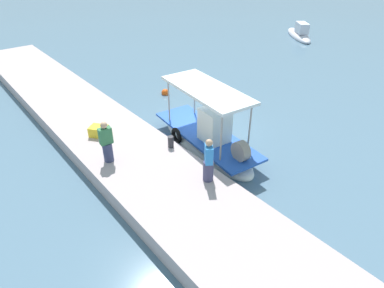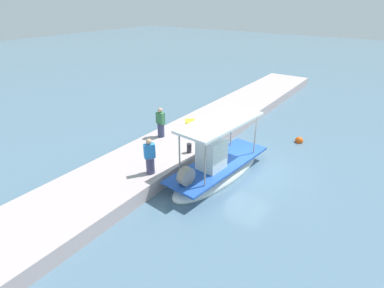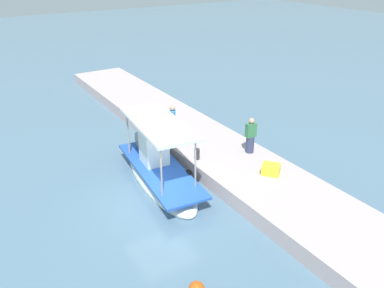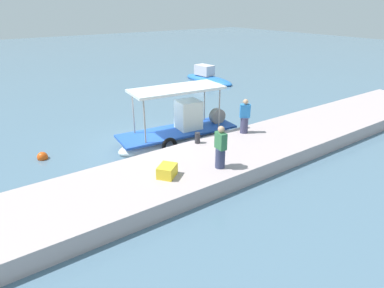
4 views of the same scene
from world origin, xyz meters
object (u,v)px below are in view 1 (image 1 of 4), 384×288
Objects in this scene: fisherman_by_crate at (107,144)px; moored_boat_near at (299,34)px; main_fishing_boat at (207,138)px; mooring_bollard at (171,142)px; marker_buoy at (165,93)px; fisherman_near_bollard at (208,162)px; cargo_crate at (99,131)px.

moored_boat_near is at bearing 108.90° from fisherman_by_crate.
mooring_bollard is (-0.21, -1.79, 0.42)m from main_fishing_boat.
marker_buoy is 17.60m from moored_boat_near.
fisherman_by_crate is at bearing -50.67° from marker_buoy.
fisherman_by_crate is 3.40× the size of mooring_bollard.
main_fishing_boat reaches higher than mooring_bollard.
fisherman_near_bollard is at bearing -62.00° from moored_boat_near.
fisherman_near_bollard is (2.38, -2.05, 0.93)m from main_fishing_boat.
fisherman_by_crate is at bearing -102.48° from main_fishing_boat.
fisherman_near_bollard is 0.33× the size of moored_boat_near.
fisherman_by_crate is (-3.31, -2.16, 0.00)m from fisherman_near_bollard.
mooring_bollard is 0.69× the size of cargo_crate.
fisherman_near_bollard is 3.38× the size of mooring_bollard.
main_fishing_boat is at bearing 77.52° from fisherman_by_crate.
main_fishing_boat is 12.70× the size of mooring_bollard.
main_fishing_boat reaches higher than moored_boat_near.
mooring_bollard is (0.72, 2.42, -0.51)m from fisherman_by_crate.
cargo_crate is (-2.95, -3.65, 0.39)m from main_fishing_boat.
moored_boat_near is (-8.07, 23.58, -1.15)m from fisherman_by_crate.
cargo_crate is at bearing -75.25° from moored_boat_near.
fisherman_by_crate reaches higher than moored_boat_near.
main_fishing_boat is 1.85m from mooring_bollard.
mooring_bollard is 22.92m from moored_boat_near.
marker_buoy is at bearing 129.33° from fisherman_by_crate.
fisherman_by_crate reaches higher than mooring_bollard.
cargo_crate is at bearing -61.40° from marker_buoy.
fisherman_by_crate reaches higher than marker_buoy.
fisherman_near_bollard is at bearing 16.76° from cargo_crate.
main_fishing_boat is 21.36m from moored_boat_near.
mooring_bollard is 7.00m from marker_buoy.
fisherman_by_crate is 0.33× the size of moored_boat_near.
marker_buoy is at bearing -80.29° from moored_boat_near.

